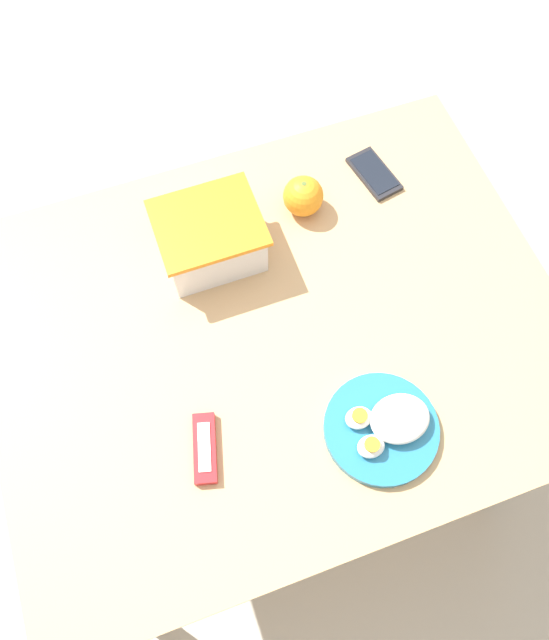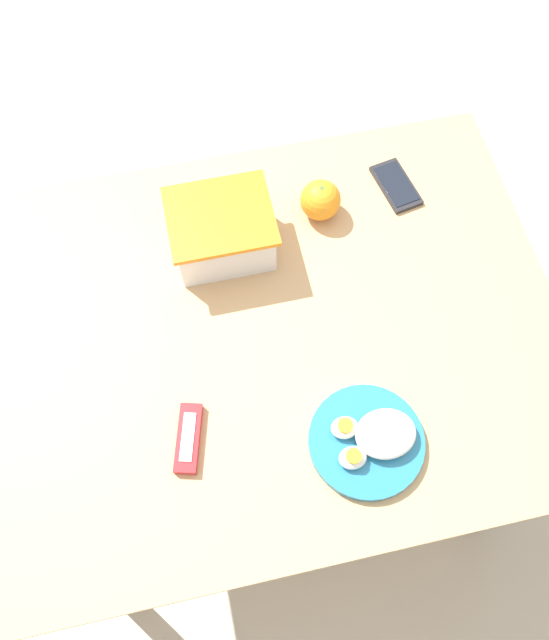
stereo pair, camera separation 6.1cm
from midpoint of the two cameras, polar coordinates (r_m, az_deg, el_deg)
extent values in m
plane|color=#B2A899|center=(1.84, 1.11, -10.04)|extent=(10.00, 10.00, 0.00)
cube|color=tan|center=(1.16, 1.72, -1.19)|extent=(1.06, 0.83, 0.03)
cylinder|color=#A07D56|center=(1.47, -15.01, -23.48)|extent=(0.05, 0.05, 0.70)
cylinder|color=#A07D56|center=(1.56, 22.43, -15.04)|extent=(0.05, 0.05, 0.70)
cylinder|color=#A07D56|center=(1.68, -17.49, 1.81)|extent=(0.05, 0.05, 0.70)
cylinder|color=#A07D56|center=(1.75, 14.01, 7.75)|extent=(0.05, 0.05, 0.70)
cube|color=white|center=(1.19, -3.35, 7.91)|extent=(0.18, 0.15, 0.10)
cube|color=#CCBC84|center=(1.20, -3.32, 7.55)|extent=(0.16, 0.14, 0.07)
cube|color=orange|center=(1.15, -3.50, 9.38)|extent=(0.19, 0.17, 0.01)
ellipsoid|color=gray|center=(1.17, -5.67, 7.48)|extent=(0.06, 0.05, 0.03)
ellipsoid|color=gray|center=(1.18, -3.35, 8.13)|extent=(0.06, 0.04, 0.03)
ellipsoid|color=gray|center=(1.19, -1.20, 9.41)|extent=(0.05, 0.04, 0.02)
sphere|color=orange|center=(1.25, 5.64, 10.78)|extent=(0.08, 0.08, 0.08)
cylinder|color=#4C662D|center=(1.22, 5.80, 11.82)|extent=(0.01, 0.01, 0.00)
cylinder|color=teal|center=(1.09, 9.99, -10.98)|extent=(0.20, 0.20, 0.02)
ellipsoid|color=white|center=(1.07, 11.76, -10.24)|extent=(0.10, 0.09, 0.04)
ellipsoid|color=white|center=(1.06, 8.84, -12.45)|extent=(0.05, 0.04, 0.02)
cylinder|color=#F4A823|center=(1.04, 8.95, -12.28)|extent=(0.03, 0.03, 0.01)
ellipsoid|color=white|center=(1.07, 8.07, -9.82)|extent=(0.05, 0.04, 0.02)
cylinder|color=#F4A823|center=(1.05, 8.17, -9.62)|extent=(0.03, 0.03, 0.01)
cube|color=red|center=(1.08, -6.26, -10.80)|extent=(0.07, 0.12, 0.02)
cube|color=white|center=(1.07, -6.31, -10.67)|extent=(0.04, 0.09, 0.00)
cube|color=#232328|center=(1.34, 12.35, 11.85)|extent=(0.08, 0.13, 0.01)
cube|color=black|center=(1.33, 12.40, 12.00)|extent=(0.07, 0.11, 0.00)
camera|label=1|loc=(0.03, -88.45, 3.38)|focal=35.00mm
camera|label=2|loc=(0.03, 91.55, -3.38)|focal=35.00mm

